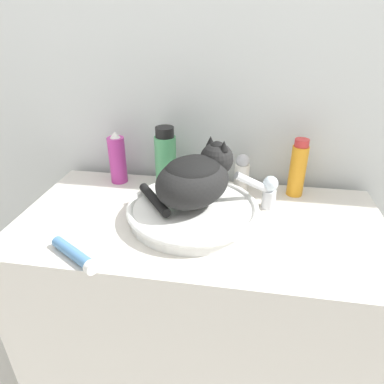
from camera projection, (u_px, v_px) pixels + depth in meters
name	position (u px, v px, depth m)	size (l,w,h in m)	color
wall_back	(214.00, 88.00, 1.20)	(8.00, 0.05, 2.40)	silver
vanity_counter	(199.00, 319.00, 1.26)	(1.13, 0.57, 0.87)	beige
sink_basin	(193.00, 211.00, 1.05)	(0.41, 0.41, 0.05)	white
cat	(195.00, 177.00, 1.01)	(0.33, 0.30, 0.19)	black
faucet	(266.00, 189.00, 1.09)	(0.14, 0.09, 0.14)	silver
spray_bottle_trigger	(117.00, 159.00, 1.25)	(0.06, 0.06, 0.19)	#B2338C
mouthwash_bottle	(166.00, 158.00, 1.22)	(0.08, 0.08, 0.22)	#4CA366
deodorant_stick	(242.00, 173.00, 1.20)	(0.05, 0.05, 0.14)	white
shampoo_bottle_tall	(298.00, 169.00, 1.16)	(0.06, 0.06, 0.20)	orange
cream_tube	(75.00, 254.00, 0.88)	(0.16, 0.12, 0.04)	#4C7FB2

